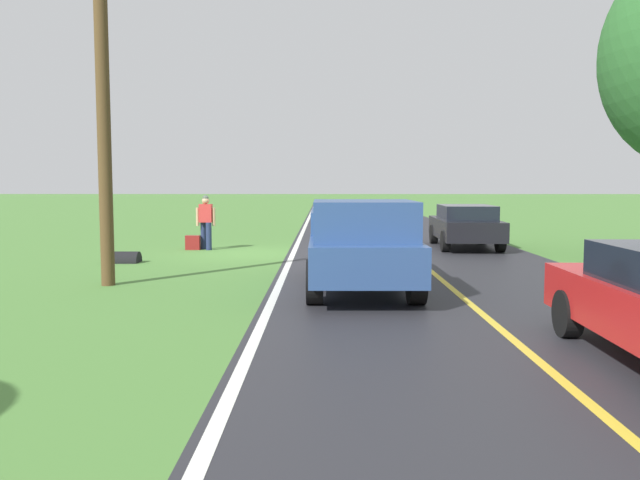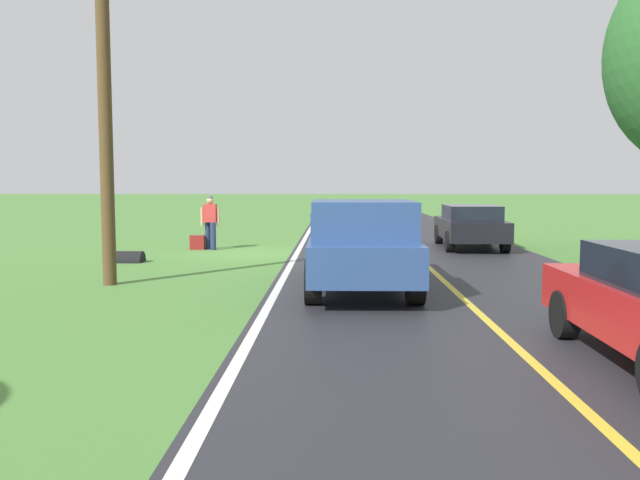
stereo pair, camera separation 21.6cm
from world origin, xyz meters
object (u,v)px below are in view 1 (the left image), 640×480
Objects in this scene: pickup_truck_passing at (361,243)px; utility_pole_roadside at (103,105)px; hitchhiker_walking at (206,219)px; suitcase_carried at (193,243)px; sedan_near_oncoming at (465,225)px.

utility_pole_roadside is at bearing -7.47° from pickup_truck_passing.
hitchhiker_walking is 3.80× the size of suitcase_carried.
pickup_truck_passing reaches higher than hitchhiker_walking.
hitchhiker_walking is 9.18m from pickup_truck_passing.
sedan_near_oncoming is at bearing 95.64° from suitcase_carried.
suitcase_carried is 0.08× the size of pickup_truck_passing.
suitcase_carried is 8.04m from utility_pole_roadside.
hitchhiker_walking is 0.32× the size of pickup_truck_passing.
hitchhiker_walking is 8.47m from sedan_near_oncoming.
suitcase_carried is 8.91m from sedan_near_oncoming.
pickup_truck_passing is 1.21× the size of sedan_near_oncoming.
utility_pole_roadside is at bearing 84.18° from hitchhiker_walking.
sedan_near_oncoming is at bearing -139.10° from utility_pole_roadside.
suitcase_carried is at bearing 9.94° from hitchhiker_walking.
suitcase_carried is 9.36m from pickup_truck_passing.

